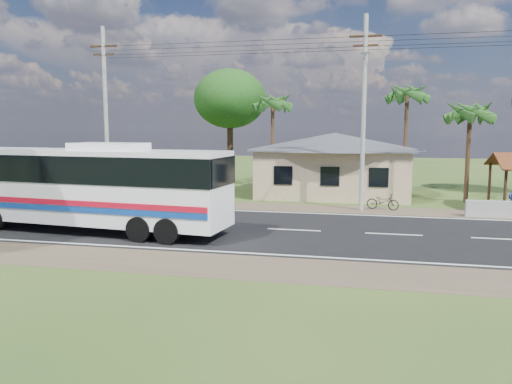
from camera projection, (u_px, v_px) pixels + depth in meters
ground at (294, 230)px, 23.26m from camera, size 120.00×120.00×0.00m
road at (294, 230)px, 23.26m from camera, size 120.00×16.00×0.03m
house at (334, 158)px, 35.30m from camera, size 12.40×10.00×5.00m
utility_poles at (358, 110)px, 28.23m from camera, size 32.80×2.22×11.00m
palm_near at (470, 112)px, 31.16m from camera, size 2.80×2.80×6.70m
palm_mid at (407, 94)px, 36.08m from camera, size 2.80×2.80×8.20m
palm_far at (273, 103)px, 38.75m from camera, size 2.80×2.80×7.70m
tree_behind_house at (230, 99)px, 41.48m from camera, size 6.00×6.00×9.61m
coach_bus at (90, 181)px, 22.74m from camera, size 13.36×4.06×4.09m
motorcycle at (383, 201)px, 29.01m from camera, size 1.96×1.08×0.98m
small_car at (82, 201)px, 28.03m from camera, size 2.83×4.28×1.35m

